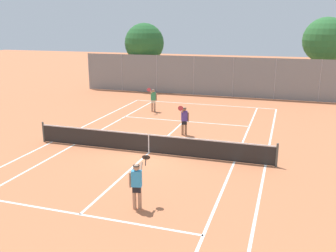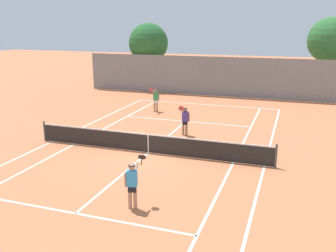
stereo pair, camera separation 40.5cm
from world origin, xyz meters
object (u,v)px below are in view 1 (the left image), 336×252
at_px(tree_behind_right, 326,42).
at_px(loose_tennis_ball_1, 122,119).
at_px(tree_behind_left, 144,44).
at_px(player_far_left, 153,99).
at_px(player_near_side, 137,183).
at_px(player_far_right, 184,119).
at_px(tennis_net, 149,143).

bearing_deg(tree_behind_right, loose_tennis_ball_1, -133.86).
bearing_deg(tree_behind_left, player_far_left, -65.03).
xyz_separation_m(loose_tennis_ball_1, tree_behind_left, (-3.01, 11.81, 4.17)).
distance_m(tree_behind_left, tree_behind_right, 16.09).
bearing_deg(player_near_side, player_far_right, 95.24).
relative_size(tennis_net, player_far_right, 6.76).
bearing_deg(tree_behind_right, tree_behind_left, -173.91).
relative_size(tree_behind_left, tree_behind_right, 0.93).
distance_m(tennis_net, loose_tennis_ball_1, 6.93).
relative_size(player_far_right, tree_behind_right, 0.27).
height_order(loose_tennis_ball_1, tree_behind_right, tree_behind_right).
relative_size(player_far_left, player_far_right, 1.00).
xyz_separation_m(tennis_net, player_near_side, (1.63, -5.43, 0.42)).
bearing_deg(player_far_right, tennis_net, -103.50).
bearing_deg(player_far_right, tree_behind_left, 119.29).
relative_size(player_far_left, tree_behind_right, 0.27).
distance_m(tennis_net, tree_behind_left, 19.15).
bearing_deg(tennis_net, tree_behind_left, 111.97).
xyz_separation_m(tennis_net, player_far_left, (-2.83, 8.41, 0.42)).
xyz_separation_m(loose_tennis_ball_1, tree_behind_right, (12.99, 13.52, 4.56)).
bearing_deg(tree_behind_right, player_near_side, -106.62).
xyz_separation_m(player_far_left, player_far_right, (3.66, -4.99, 0.00)).
bearing_deg(tree_behind_left, player_near_side, -69.24).
relative_size(tennis_net, player_far_left, 6.76).
height_order(player_far_left, loose_tennis_ball_1, player_far_left).
bearing_deg(tree_behind_left, tree_behind_right, 6.09).
bearing_deg(player_far_right, tree_behind_right, 62.60).
xyz_separation_m(player_near_side, player_far_right, (-0.81, 8.86, 0.00)).
height_order(tennis_net, player_near_side, player_near_side).
distance_m(player_far_left, player_far_right, 6.18).
bearing_deg(tennis_net, tree_behind_right, 64.89).
xyz_separation_m(player_far_right, tree_behind_right, (8.14, 15.71, 3.66)).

